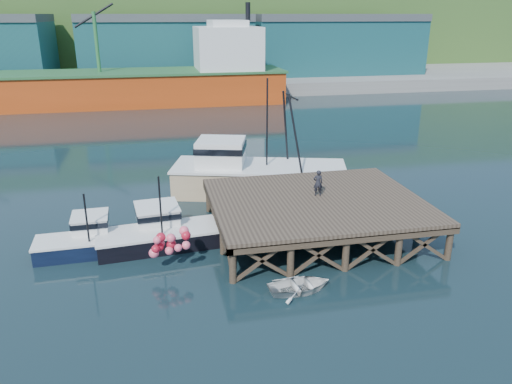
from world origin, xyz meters
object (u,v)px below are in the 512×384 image
object	(u,v)px
dinghy	(300,285)
dockworker	(318,183)
boat_navy	(91,239)
trawler	(255,171)
boat_black	(160,231)

from	to	relation	value
dinghy	dockworker	size ratio (longest dim) A/B	1.93
dockworker	dinghy	bearing A→B (deg)	72.35
dockworker	boat_navy	bearing A→B (deg)	8.23
boat_navy	trawler	xyz separation A→B (m)	(10.62, 7.21, 0.95)
trawler	dockworker	size ratio (longest dim) A/B	8.35
boat_navy	dinghy	distance (m)	11.73
boat_navy	boat_black	xyz separation A→B (m)	(3.69, 0.08, 0.06)
trawler	dinghy	xyz separation A→B (m)	(-0.78, -13.58, -1.37)
dinghy	dockworker	world-z (taller)	dockworker
boat_black	trawler	size ratio (longest dim) A/B	0.56
boat_black	dockworker	distance (m)	9.43
boat_navy	dockworker	bearing A→B (deg)	-0.38
dockworker	boat_black	bearing A→B (deg)	8.34
dinghy	trawler	bearing A→B (deg)	-7.38
boat_black	boat_navy	bearing A→B (deg)	175.51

